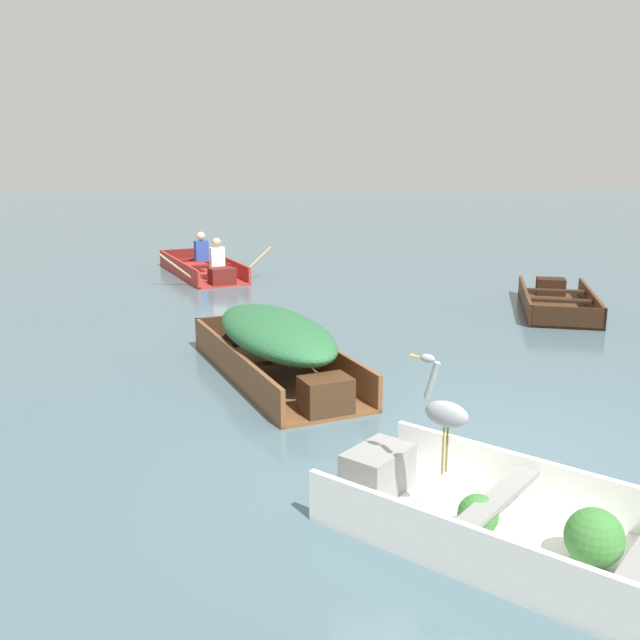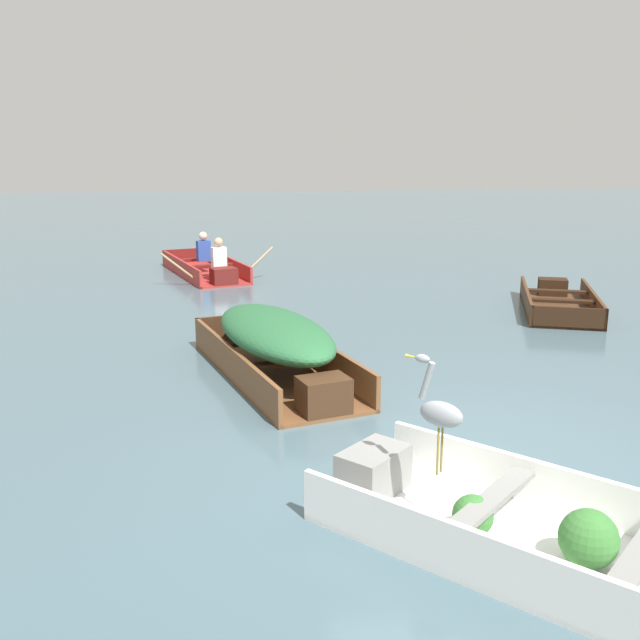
% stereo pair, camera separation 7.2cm
% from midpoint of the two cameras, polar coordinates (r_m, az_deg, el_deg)
% --- Properties ---
extents(ground_plane, '(80.00, 80.00, 0.00)m').
position_cam_midpoint_polar(ground_plane, '(6.53, 13.04, -10.59)').
color(ground_plane, '#47606B').
extents(dinghy_white_foreground, '(3.20, 3.22, 0.42)m').
position_cam_midpoint_polar(dinghy_white_foreground, '(5.13, 17.12, -16.13)').
color(dinghy_white_foreground, white).
rests_on(dinghy_white_foreground, ground).
extents(skiff_wooden_brown_near_moored, '(2.00, 3.40, 0.75)m').
position_cam_midpoint_polar(skiff_wooden_brown_near_moored, '(8.36, -3.75, -1.67)').
color(skiff_wooden_brown_near_moored, brown).
rests_on(skiff_wooden_brown_near_moored, ground).
extents(skiff_dark_varnish_mid_moored, '(1.90, 2.86, 0.34)m').
position_cam_midpoint_polar(skiff_dark_varnish_mid_moored, '(12.62, 18.23, 1.39)').
color(skiff_dark_varnish_mid_moored, '#4C2D19').
rests_on(skiff_dark_varnish_mid_moored, ground).
extents(rowboat_red_with_crew, '(2.46, 3.36, 0.91)m').
position_cam_midpoint_polar(rowboat_red_with_crew, '(15.25, -9.33, 4.17)').
color(rowboat_red_with_crew, '#AD2D28').
rests_on(rowboat_red_with_crew, ground).
extents(heron_on_dinghy, '(0.39, 0.37, 0.84)m').
position_cam_midpoint_polar(heron_on_dinghy, '(5.00, 9.53, -7.11)').
color(heron_on_dinghy, olive).
rests_on(heron_on_dinghy, dinghy_white_foreground).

